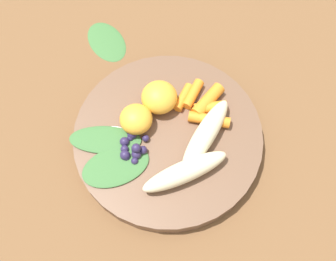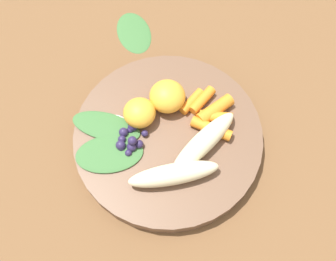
# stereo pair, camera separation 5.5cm
# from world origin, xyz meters

# --- Properties ---
(ground_plane) EXTENTS (2.40, 2.40, 0.00)m
(ground_plane) POSITION_xyz_m (0.00, 0.00, 0.00)
(ground_plane) COLOR brown
(bowl) EXTENTS (0.28, 0.28, 0.03)m
(bowl) POSITION_xyz_m (0.00, 0.00, 0.01)
(bowl) COLOR brown
(bowl) RESTS_ON ground_plane
(banana_peeled_left) EXTENTS (0.13, 0.06, 0.03)m
(banana_peeled_left) POSITION_xyz_m (0.01, -0.05, 0.04)
(banana_peeled_left) COLOR beige
(banana_peeled_left) RESTS_ON bowl
(banana_peeled_right) EXTENTS (0.11, 0.12, 0.03)m
(banana_peeled_right) POSITION_xyz_m (-0.06, -0.04, 0.04)
(banana_peeled_right) COLOR beige
(banana_peeled_right) RESTS_ON bowl
(orange_segment_near) EXTENTS (0.05, 0.05, 0.04)m
(orange_segment_near) POSITION_xyz_m (0.00, 0.05, 0.04)
(orange_segment_near) COLOR #F4A833
(orange_segment_near) RESTS_ON bowl
(orange_segment_far) EXTENTS (0.05, 0.05, 0.04)m
(orange_segment_far) POSITION_xyz_m (0.04, 0.03, 0.05)
(orange_segment_far) COLOR #F4A833
(orange_segment_far) RESTS_ON bowl
(carrot_front) EXTENTS (0.02, 0.06, 0.02)m
(carrot_front) POSITION_xyz_m (0.04, -0.05, 0.03)
(carrot_front) COLOR orange
(carrot_front) RESTS_ON bowl
(carrot_mid_left) EXTENTS (0.04, 0.05, 0.02)m
(carrot_mid_left) POSITION_xyz_m (0.06, -0.05, 0.04)
(carrot_mid_left) COLOR orange
(carrot_mid_left) RESTS_ON bowl
(carrot_mid_right) EXTENTS (0.06, 0.04, 0.02)m
(carrot_mid_right) POSITION_xyz_m (0.07, -0.04, 0.04)
(carrot_mid_right) COLOR orange
(carrot_mid_right) RESTS_ON bowl
(carrot_rear) EXTENTS (0.05, 0.02, 0.02)m
(carrot_rear) POSITION_xyz_m (0.07, -0.02, 0.03)
(carrot_rear) COLOR orange
(carrot_rear) RESTS_ON bowl
(carrot_small) EXTENTS (0.05, 0.02, 0.01)m
(carrot_small) POSITION_xyz_m (0.06, -0.01, 0.03)
(carrot_small) COLOR orange
(carrot_small) RESTS_ON bowl
(blueberry_pile) EXTENTS (0.05, 0.04, 0.02)m
(blueberry_pile) POSITION_xyz_m (-0.04, 0.04, 0.03)
(blueberry_pile) COLOR #2D234C
(blueberry_pile) RESTS_ON bowl
(coconut_shred_patch) EXTENTS (0.05, 0.05, 0.00)m
(coconut_shred_patch) POSITION_xyz_m (-0.04, 0.07, 0.03)
(coconut_shred_patch) COLOR white
(coconut_shred_patch) RESTS_ON bowl
(kale_leaf_left) EXTENTS (0.07, 0.11, 0.00)m
(kale_leaf_left) POSITION_xyz_m (-0.04, 0.09, 0.03)
(kale_leaf_left) COLOR #3D7038
(kale_leaf_left) RESTS_ON bowl
(kale_leaf_right) EXTENTS (0.11, 0.11, 0.00)m
(kale_leaf_right) POSITION_xyz_m (-0.07, 0.06, 0.03)
(kale_leaf_right) COLOR #3D7038
(kale_leaf_right) RESTS_ON bowl
(kale_leaf_stray) EXTENTS (0.11, 0.11, 0.01)m
(kale_leaf_stray) POSITION_xyz_m (0.15, 0.16, 0.00)
(kale_leaf_stray) COLOR #3D7038
(kale_leaf_stray) RESTS_ON ground_plane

